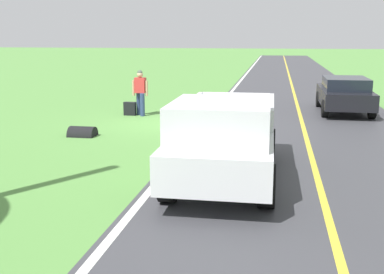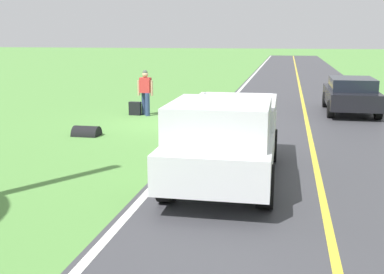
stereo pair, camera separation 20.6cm
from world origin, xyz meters
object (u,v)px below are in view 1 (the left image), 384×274
object	(u,v)px
sedan_near_oncoming	(344,94)
suitcase_carried	(130,109)
hitchhiker_walking	(141,90)
pickup_truck_passing	(225,137)

from	to	relation	value
sedan_near_oncoming	suitcase_carried	bearing A→B (deg)	14.91
hitchhiker_walking	pickup_truck_passing	world-z (taller)	pickup_truck_passing
hitchhiker_walking	sedan_near_oncoming	size ratio (longest dim) A/B	0.40
pickup_truck_passing	suitcase_carried	bearing A→B (deg)	-60.18
suitcase_carried	pickup_truck_passing	bearing A→B (deg)	31.54
hitchhiker_walking	sedan_near_oncoming	world-z (taller)	hitchhiker_walking
pickup_truck_passing	sedan_near_oncoming	bearing A→B (deg)	-110.17
hitchhiker_walking	suitcase_carried	distance (m)	0.84
suitcase_carried	sedan_near_oncoming	size ratio (longest dim) A/B	0.12
hitchhiker_walking	pickup_truck_passing	bearing A→B (deg)	117.27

